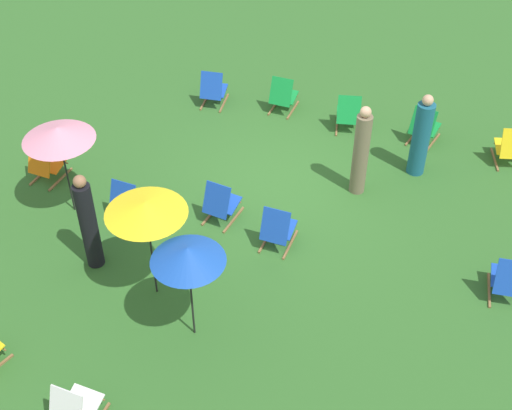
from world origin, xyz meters
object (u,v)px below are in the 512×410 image
Objects in this scene: deckchair_11 at (46,164)px; deckchair_8 at (510,147)px; umbrella_1 at (146,208)px; deckchair_4 at (283,96)px; umbrella_0 at (188,255)px; deckchair_12 at (348,114)px; deckchair_14 at (74,409)px; person_0 at (421,137)px; person_1 at (361,152)px; deckchair_0 at (278,229)px; person_2 at (88,224)px; umbrella_2 at (58,134)px; deckchair_15 at (424,127)px; deckchair_5 at (508,280)px; deckchair_9 at (221,203)px; deckchair_3 at (128,201)px; deckchair_13 at (213,90)px.

deckchair_8 is at bearing -153.59° from deckchair_11.
deckchair_4 is at bearing -90.94° from umbrella_1.
umbrella_0 is 1.08m from umbrella_1.
deckchair_12 is (-4.91, -3.78, 0.00)m from deckchair_11.
deckchair_4 is 1.00× the size of deckchair_14.
deckchair_14 is 0.48× the size of person_0.
person_1 is at bearing 34.90° from person_0.
person_2 is (2.70, 1.53, 0.52)m from deckchair_0.
deckchair_12 is 0.47× the size of umbrella_2.
person_2 is (1.35, 5.60, 0.52)m from deckchair_4.
deckchair_15 is 0.48× the size of person_0.
deckchair_0 is 3.90m from deckchair_12.
deckchair_15 is 6.79m from umbrella_0.
umbrella_0 reaches higher than deckchair_5.
deckchair_4 is 3.81m from deckchair_9.
umbrella_0 is (3.97, 6.17, 1.30)m from deckchair_8.
umbrella_1 is at bearing 87.71° from deckchair_9.
deckchair_4 is (-1.40, -4.35, 0.00)m from deckchair_3.
deckchair_5 and deckchair_14 have the same top height.
deckchair_12 is 0.46× the size of person_2.
person_2 is (1.53, 1.79, 0.52)m from deckchair_9.
deckchair_4 is at bearing -118.26° from umbrella_2.
deckchair_11 is 1.73m from umbrella_2.
umbrella_2 reaches higher than deckchair_11.
deckchair_12 is at bearing 174.22° from deckchair_13.
umbrella_0 is at bearing 40.28° from deckchair_8.
person_0 is (-1.65, 0.96, 0.44)m from deckchair_12.
deckchair_15 is at bearing 23.85° from person_2.
person_1 reaches higher than deckchair_15.
deckchair_3 is at bearing 16.97° from deckchair_8.
umbrella_1 is at bearing 151.84° from umbrella_2.
deckchair_3 is at bearing 83.09° from deckchair_13.
deckchair_13 is at bearing -15.65° from deckchair_8.
deckchair_4 is 4.81m from deckchair_8.
person_0 is (1.64, 0.95, 0.44)m from deckchair_8.
deckchair_0 is at bearing 172.84° from deckchair_9.
deckchair_15 is (-3.09, 0.08, 0.00)m from deckchair_4.
deckchair_9 is 0.48× the size of person_0.
deckchair_14 is 0.45× the size of person_2.
deckchair_5 and deckchair_13 have the same top height.
umbrella_1 is at bearing 59.31° from deckchair_12.
deckchair_5 is (-6.54, -0.48, 0.00)m from deckchair_3.
deckchair_0 is at bearing 46.28° from person_0.
person_0 is (-4.68, 0.81, 0.44)m from deckchair_13.
deckchair_9 is 4.73m from deckchair_15.
deckchair_9 is (4.63, 3.63, 0.00)m from deckchair_8.
deckchair_4 and deckchair_14 have the same top height.
umbrella_0 is at bearing -110.66° from deckchair_14.
person_2 is at bearing 47.43° from deckchair_12.
deckchair_5 is at bearing -150.06° from umbrella_0.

